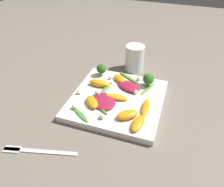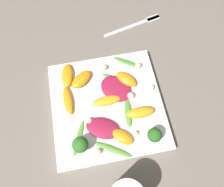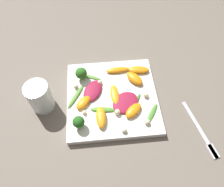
# 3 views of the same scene
# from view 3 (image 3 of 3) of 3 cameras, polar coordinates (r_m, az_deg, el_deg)

# --- Properties ---
(ground_plane) EXTENTS (2.40, 2.40, 0.00)m
(ground_plane) POSITION_cam_3_polar(r_m,az_deg,el_deg) (0.72, 0.04, -1.56)
(ground_plane) COLOR #6B6056
(plate) EXTENTS (0.29, 0.29, 0.02)m
(plate) POSITION_cam_3_polar(r_m,az_deg,el_deg) (0.71, 0.05, -1.11)
(plate) COLOR white
(plate) RESTS_ON ground_plane
(drinking_glass) EXTENTS (0.07, 0.07, 0.10)m
(drinking_glass) POSITION_cam_3_polar(r_m,az_deg,el_deg) (0.70, -18.32, -0.78)
(drinking_glass) COLOR white
(drinking_glass) RESTS_ON ground_plane
(fork) EXTENTS (0.19, 0.06, 0.01)m
(fork) POSITION_cam_3_polar(r_m,az_deg,el_deg) (0.71, 22.69, -9.86)
(fork) COLOR silver
(fork) RESTS_ON ground_plane
(radicchio_leaf_0) EXTENTS (0.10, 0.08, 0.01)m
(radicchio_leaf_0) POSITION_cam_3_polar(r_m,az_deg,el_deg) (0.70, -5.06, 0.73)
(radicchio_leaf_0) COLOR maroon
(radicchio_leaf_0) RESTS_ON plate
(radicchio_leaf_1) EXTENTS (0.11, 0.11, 0.01)m
(radicchio_leaf_1) POSITION_cam_3_polar(r_m,az_deg,el_deg) (0.68, 3.52, -2.34)
(radicchio_leaf_1) COLOR maroon
(radicchio_leaf_1) RESTS_ON plate
(orange_segment_0) EXTENTS (0.07, 0.03, 0.02)m
(orange_segment_0) POSITION_cam_3_polar(r_m,az_deg,el_deg) (0.65, -2.90, -6.22)
(orange_segment_0) COLOR orange
(orange_segment_0) RESTS_ON plate
(orange_segment_1) EXTENTS (0.06, 0.06, 0.02)m
(orange_segment_1) POSITION_cam_3_polar(r_m,az_deg,el_deg) (0.68, -7.49, -2.38)
(orange_segment_1) COLOR orange
(orange_segment_1) RESTS_ON plate
(orange_segment_2) EXTENTS (0.07, 0.07, 0.02)m
(orange_segment_2) POSITION_cam_3_polar(r_m,az_deg,el_deg) (0.66, 5.62, -4.44)
(orange_segment_2) COLOR orange
(orange_segment_2) RESTS_ON plate
(orange_segment_3) EXTENTS (0.04, 0.07, 0.02)m
(orange_segment_3) POSITION_cam_3_polar(r_m,az_deg,el_deg) (0.75, 7.02, 6.15)
(orange_segment_3) COLOR orange
(orange_segment_3) RESTS_ON plate
(orange_segment_4) EXTENTS (0.07, 0.07, 0.02)m
(orange_segment_4) POSITION_cam_3_polar(r_m,az_deg,el_deg) (0.73, 5.91, 3.98)
(orange_segment_4) COLOR orange
(orange_segment_4) RESTS_ON plate
(orange_segment_5) EXTENTS (0.07, 0.03, 0.01)m
(orange_segment_5) POSITION_cam_3_polar(r_m,az_deg,el_deg) (0.69, 0.65, 0.05)
(orange_segment_5) COLOR orange
(orange_segment_5) RESTS_ON plate
(orange_segment_6) EXTENTS (0.03, 0.08, 0.01)m
(orange_segment_6) POSITION_cam_3_polar(r_m,az_deg,el_deg) (0.75, 1.47, 6.14)
(orange_segment_6) COLOR orange
(orange_segment_6) RESTS_ON plate
(broccoli_floret_0) EXTENTS (0.04, 0.04, 0.05)m
(broccoli_floret_0) POSITION_cam_3_polar(r_m,az_deg,el_deg) (0.72, -8.05, 5.21)
(broccoli_floret_0) COLOR #84AD5B
(broccoli_floret_0) RESTS_ON plate
(broccoli_floret_1) EXTENTS (0.03, 0.03, 0.04)m
(broccoli_floret_1) POSITION_cam_3_polar(r_m,az_deg,el_deg) (0.63, -8.72, -7.38)
(broccoli_floret_1) COLOR #84AD5B
(broccoli_floret_1) RESTS_ON plate
(arugula_sprig_0) EXTENTS (0.09, 0.06, 0.01)m
(arugula_sprig_0) POSITION_cam_3_polar(r_m,az_deg,el_deg) (0.70, -9.47, -0.75)
(arugula_sprig_0) COLOR #518E33
(arugula_sprig_0) RESTS_ON plate
(arugula_sprig_1) EXTENTS (0.05, 0.09, 0.00)m
(arugula_sprig_1) POSITION_cam_3_polar(r_m,az_deg,el_deg) (0.74, -6.15, 4.46)
(arugula_sprig_1) COLOR #518E33
(arugula_sprig_1) RESTS_ON plate
(arugula_sprig_2) EXTENTS (0.03, 0.08, 0.01)m
(arugula_sprig_2) POSITION_cam_3_polar(r_m,az_deg,el_deg) (0.67, -2.37, -4.20)
(arugula_sprig_2) COLOR #518E33
(arugula_sprig_2) RESTS_ON plate
(arugula_sprig_3) EXTENTS (0.06, 0.05, 0.01)m
(arugula_sprig_3) POSITION_cam_3_polar(r_m,az_deg,el_deg) (0.69, 6.22, -2.21)
(arugula_sprig_3) COLOR #47842D
(arugula_sprig_3) RESTS_ON plate
(arugula_sprig_4) EXTENTS (0.08, 0.06, 0.00)m
(arugula_sprig_4) POSITION_cam_3_polar(r_m,az_deg,el_deg) (0.67, 10.36, -5.31)
(arugula_sprig_4) COLOR #47842D
(arugula_sprig_4) RESTS_ON plate
(macadamia_nut_0) EXTENTS (0.02, 0.02, 0.02)m
(macadamia_nut_0) POSITION_cam_3_polar(r_m,az_deg,el_deg) (0.66, 1.41, -4.88)
(macadamia_nut_0) COLOR beige
(macadamia_nut_0) RESTS_ON plate
(macadamia_nut_1) EXTENTS (0.02, 0.02, 0.02)m
(macadamia_nut_1) POSITION_cam_3_polar(r_m,az_deg,el_deg) (0.72, -9.47, 1.81)
(macadamia_nut_1) COLOR beige
(macadamia_nut_1) RESTS_ON plate
(macadamia_nut_2) EXTENTS (0.01, 0.01, 0.01)m
(macadamia_nut_2) POSITION_cam_3_polar(r_m,az_deg,el_deg) (0.67, -7.26, -4.94)
(macadamia_nut_2) COLOR beige
(macadamia_nut_2) RESTS_ON plate
(macadamia_nut_3) EXTENTS (0.02, 0.02, 0.02)m
(macadamia_nut_3) POSITION_cam_3_polar(r_m,az_deg,el_deg) (0.70, 8.90, -0.43)
(macadamia_nut_3) COLOR beige
(macadamia_nut_3) RESTS_ON plate
(macadamia_nut_4) EXTENTS (0.02, 0.02, 0.02)m
(macadamia_nut_4) POSITION_cam_3_polar(r_m,az_deg,el_deg) (0.64, 3.17, -9.54)
(macadamia_nut_4) COLOR beige
(macadamia_nut_4) RESTS_ON plate
(macadamia_nut_5) EXTENTS (0.02, 0.02, 0.02)m
(macadamia_nut_5) POSITION_cam_3_polar(r_m,az_deg,el_deg) (0.72, -3.19, 2.94)
(macadamia_nut_5) COLOR beige
(macadamia_nut_5) RESTS_ON plate
(macadamia_nut_6) EXTENTS (0.02, 0.02, 0.02)m
(macadamia_nut_6) POSITION_cam_3_polar(r_m,az_deg,el_deg) (0.65, 9.22, -7.37)
(macadamia_nut_6) COLOR beige
(macadamia_nut_6) RESTS_ON plate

